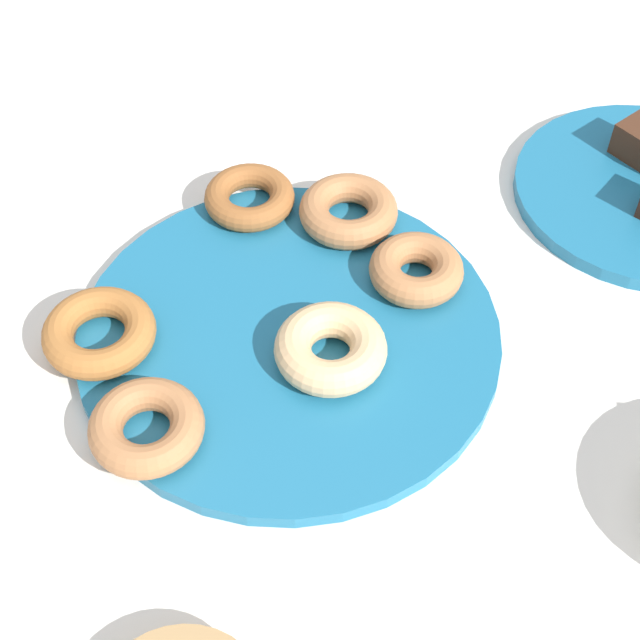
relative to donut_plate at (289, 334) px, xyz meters
name	(u,v)px	position (x,y,z in m)	size (l,w,h in m)	color
ground_plane	(289,339)	(0.00, 0.00, -0.01)	(2.40, 2.40, 0.00)	white
donut_plate	(289,334)	(0.00, 0.00, 0.00)	(0.35, 0.35, 0.01)	#1E6B93
donut_0	(416,270)	(-0.10, 0.06, 0.02)	(0.08, 0.08, 0.03)	#B27547
donut_1	(147,427)	(0.14, -0.03, 0.02)	(0.09, 0.09, 0.03)	#B27547
donut_2	(331,349)	(0.01, 0.05, 0.02)	(0.09, 0.09, 0.03)	#EABC84
donut_3	(99,333)	(0.09, -0.12, 0.02)	(0.09, 0.09, 0.03)	#AD6B33
donut_4	(250,197)	(-0.11, -0.11, 0.02)	(0.08, 0.08, 0.02)	#995B2D
donut_5	(348,211)	(-0.14, -0.02, 0.02)	(0.09, 0.09, 0.03)	#B27547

